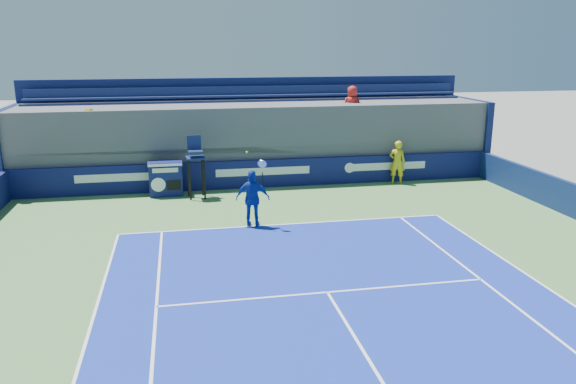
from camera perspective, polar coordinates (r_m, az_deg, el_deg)
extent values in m
imported|color=gold|center=(24.87, 11.04, 3.00)|extent=(0.80, 0.66, 1.89)
cube|color=white|center=(19.04, -0.22, -3.29)|extent=(10.97, 0.07, 0.00)
cube|color=white|center=(14.06, 4.03, -10.12)|extent=(8.23, 0.07, 0.00)
cube|color=#0D1049|center=(23.85, -2.57, 1.87)|extent=(20.40, 0.20, 1.20)
cube|color=white|center=(23.63, -17.08, 1.40)|extent=(3.20, 0.01, 0.32)
cube|color=white|center=(23.72, -2.53, 2.10)|extent=(4.00, 0.01, 0.32)
cube|color=white|center=(25.10, 9.99, 2.60)|extent=(3.60, 0.01, 0.32)
cylinder|color=white|center=(24.55, 6.28, 2.46)|extent=(0.44, 0.01, 0.44)
cube|color=#101550|center=(23.04, -12.30, 1.33)|extent=(1.31, 0.71, 1.40)
cube|color=white|center=(22.91, -12.39, 2.87)|extent=(1.33, 0.73, 0.10)
cylinder|color=white|center=(22.73, -13.04, 0.72)|extent=(0.56, 0.03, 0.56)
cube|color=black|center=(22.73, -11.53, 0.68)|extent=(0.55, 0.03, 0.40)
cube|color=silver|center=(22.60, -12.37, 2.16)|extent=(1.00, 0.02, 0.18)
cylinder|color=black|center=(22.12, -9.92, 1.16)|extent=(0.08, 0.08, 1.60)
cylinder|color=black|center=(22.19, -8.49, 1.27)|extent=(0.08, 0.08, 1.60)
cylinder|color=black|center=(22.66, -10.09, 1.48)|extent=(0.08, 0.08, 1.60)
cylinder|color=black|center=(22.73, -8.69, 1.58)|extent=(0.08, 0.08, 1.60)
cube|color=#101D53|center=(22.25, -9.39, 3.46)|extent=(0.76, 0.76, 0.06)
cube|color=#14224C|center=(22.10, -9.38, 4.04)|extent=(0.59, 0.50, 0.08)
cube|color=#131D48|center=(22.40, -9.53, 4.96)|extent=(0.55, 0.11, 0.60)
imported|color=#132F9D|center=(18.64, -3.60, -0.66)|extent=(1.20, 0.72, 1.92)
cylinder|color=black|center=(18.35, -2.59, 1.45)|extent=(0.08, 0.16, 0.39)
torus|color=silver|center=(18.18, -2.65, 2.87)|extent=(0.31, 0.20, 0.29)
cylinder|color=white|center=(18.18, -2.65, 2.87)|extent=(0.26, 0.16, 0.24)
sphere|color=#D7EA34|center=(18.22, -4.20, 4.06)|extent=(0.07, 0.07, 0.07)
cube|color=#4D4D52|center=(25.48, -3.23, 5.20)|extent=(20.40, 3.60, 3.38)
cube|color=#4D4D52|center=(24.20, -2.78, 4.18)|extent=(20.40, 0.90, 0.55)
cube|color=#14204D|center=(24.02, -2.76, 5.25)|extent=(20.00, 0.45, 0.08)
cube|color=#14204D|center=(24.23, -2.86, 5.81)|extent=(20.00, 0.06, 0.45)
cube|color=#4D4D52|center=(24.99, -3.10, 5.79)|extent=(20.40, 0.90, 0.55)
cube|color=#14204D|center=(24.82, -3.08, 6.84)|extent=(20.00, 0.45, 0.08)
cube|color=#14204D|center=(25.04, -3.17, 7.37)|extent=(20.00, 0.06, 0.45)
cube|color=#4D4D52|center=(25.79, -3.40, 7.30)|extent=(20.40, 0.90, 0.55)
cube|color=#14204D|center=(25.63, -3.38, 8.33)|extent=(20.00, 0.45, 0.08)
cube|color=#14204D|center=(25.86, -3.46, 8.83)|extent=(20.00, 0.06, 0.45)
cube|color=#4D4D52|center=(26.61, -3.68, 8.73)|extent=(20.40, 0.90, 0.55)
cube|color=#14204D|center=(26.47, -3.67, 9.73)|extent=(20.00, 0.45, 0.08)
cube|color=#14204D|center=(26.70, -3.74, 10.20)|extent=(20.00, 0.06, 0.45)
cube|color=#0C1647|center=(27.32, -3.81, 6.93)|extent=(20.80, 0.30, 4.40)
cube|color=#0C1647|center=(26.20, -26.32, 3.97)|extent=(0.30, 3.90, 3.40)
cube|color=#0C1647|center=(28.75, 17.77, 5.64)|extent=(0.30, 3.90, 3.40)
imported|color=gold|center=(23.99, -19.49, 6.02)|extent=(0.95, 0.82, 1.69)
imported|color=silver|center=(23.76, -8.92, 6.38)|extent=(0.98, 0.57, 1.51)
imported|color=teal|center=(24.14, -0.52, 6.71)|extent=(0.94, 0.49, 1.53)
imported|color=#AF1E19|center=(25.72, 6.52, 8.67)|extent=(0.90, 0.60, 1.81)
imported|color=black|center=(25.91, 12.87, 7.00)|extent=(0.67, 0.54, 1.62)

